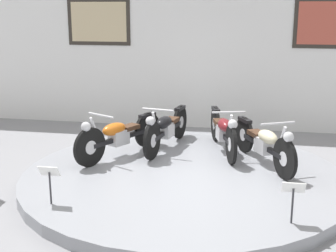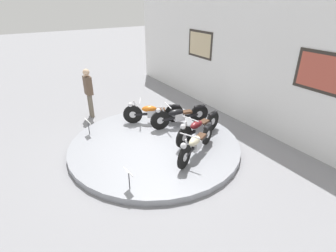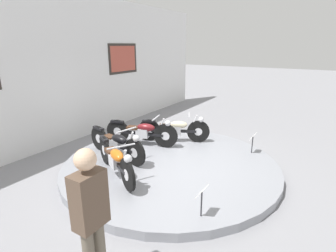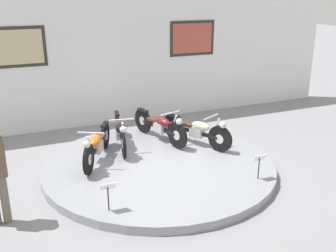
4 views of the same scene
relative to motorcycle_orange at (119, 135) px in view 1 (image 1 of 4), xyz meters
The scene contains 9 objects.
ground_plane 1.41m from the motorcycle_orange, 25.97° to the right, with size 60.00×60.00×0.00m, color gray.
display_platform 1.38m from the motorcycle_orange, 25.97° to the right, with size 4.81×4.81×0.17m, color gray.
back_wall 3.49m from the motorcycle_orange, 68.09° to the left, with size 14.00×0.22×4.11m.
motorcycle_orange is the anchor object (origin of this frame).
motorcycle_black 0.90m from the motorcycle_orange, 40.89° to the left, with size 0.55×1.95×0.79m.
motorcycle_maroon 1.77m from the motorcycle_orange, 19.52° to the left, with size 0.67×1.92×0.79m.
motorcycle_cream 2.34m from the motorcycle_orange, ahead, with size 0.93×1.77×0.78m.
info_placard_front_left 2.04m from the motorcycle_orange, 98.29° to the right, with size 0.26×0.11×0.51m.
info_placard_front_centre 3.32m from the motorcycle_orange, 37.36° to the right, with size 0.26×0.11×0.51m.
Camera 1 is at (0.98, -6.54, 2.57)m, focal length 50.00 mm.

